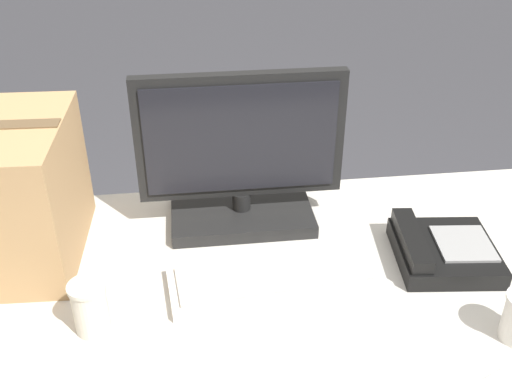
{
  "coord_description": "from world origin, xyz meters",
  "views": [
    {
      "loc": [
        -0.13,
        -0.9,
        1.56
      ],
      "look_at": [
        0.0,
        0.17,
        0.9
      ],
      "focal_mm": 42.0,
      "sensor_mm": 36.0,
      "label": 1
    }
  ],
  "objects_px": {
    "monitor": "(241,163)",
    "keyboard": "(273,278)",
    "desk_phone": "(441,250)",
    "paper_cup_left": "(90,307)"
  },
  "relations": [
    {
      "from": "desk_phone",
      "to": "monitor",
      "type": "bearing_deg",
      "value": 159.07
    },
    {
      "from": "monitor",
      "to": "keyboard",
      "type": "xyz_separation_m",
      "value": [
        0.04,
        -0.25,
        -0.14
      ]
    },
    {
      "from": "monitor",
      "to": "desk_phone",
      "type": "distance_m",
      "value": 0.48
    },
    {
      "from": "keyboard",
      "to": "desk_phone",
      "type": "distance_m",
      "value": 0.38
    },
    {
      "from": "monitor",
      "to": "paper_cup_left",
      "type": "bearing_deg",
      "value": -133.36
    },
    {
      "from": "keyboard",
      "to": "desk_phone",
      "type": "relative_size",
      "value": 1.88
    },
    {
      "from": "monitor",
      "to": "paper_cup_left",
      "type": "xyz_separation_m",
      "value": [
        -0.32,
        -0.33,
        -0.1
      ]
    },
    {
      "from": "monitor",
      "to": "desk_phone",
      "type": "height_order",
      "value": "monitor"
    },
    {
      "from": "keyboard",
      "to": "desk_phone",
      "type": "height_order",
      "value": "desk_phone"
    },
    {
      "from": "monitor",
      "to": "keyboard",
      "type": "height_order",
      "value": "monitor"
    }
  ]
}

